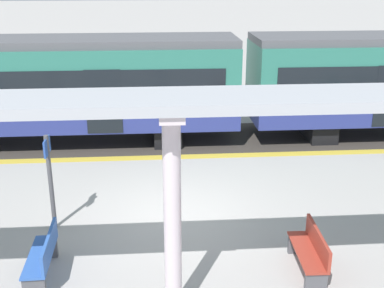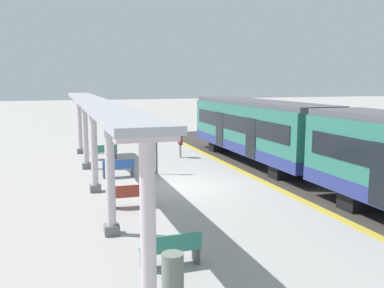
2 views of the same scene
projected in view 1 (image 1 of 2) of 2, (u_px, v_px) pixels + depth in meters
ground_plane at (175, 215)px, 11.74m from camera, size 176.00×176.00×0.00m
tactile_edge_strip at (170, 157)px, 15.36m from camera, size 0.38×26.34×0.01m
trackbed at (168, 139)px, 17.04m from camera, size 3.20×38.34×0.01m
train_near_carriage at (41, 89)px, 16.13m from camera, size 2.65×12.83×3.48m
canopy_pillar_third at (172, 217)px, 7.74m from camera, size 1.10×0.44×3.65m
canopy_beam at (190, 101)px, 7.13m from camera, size 1.20×21.19×0.16m
bench_near_end at (44, 256)px, 9.26m from camera, size 1.51×0.48×0.86m
bench_far_end at (311, 251)px, 9.41m from camera, size 1.52×0.50×0.86m
platform_info_sign at (50, 173)px, 10.74m from camera, size 0.56×0.10×2.20m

